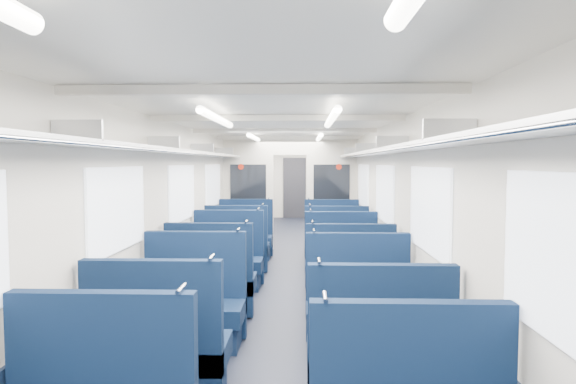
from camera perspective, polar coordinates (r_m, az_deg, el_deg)
floor at (r=7.42m, az=-0.43°, el=-10.87°), size 2.80×18.00×0.01m
ceiling at (r=7.21m, az=-0.43°, el=7.55°), size 2.80×18.00×0.01m
wall_left at (r=7.41m, az=-11.32°, el=-1.73°), size 0.02×18.00×2.35m
dado_left at (r=7.52m, az=-11.14°, el=-8.00°), size 0.03×17.90×0.70m
wall_right at (r=7.30m, az=10.62°, el=-1.80°), size 0.02×18.00×2.35m
dado_right at (r=7.42m, az=10.44°, el=-8.15°), size 0.03×17.90×0.70m
wall_far at (r=16.20m, az=0.78°, el=1.12°), size 2.80×0.02×2.35m
luggage_rack_left at (r=7.34m, az=-9.97°, el=4.48°), size 0.36×17.40×0.18m
luggage_rack_right at (r=7.25m, az=9.23°, el=4.50°), size 0.36×17.40×0.18m
windows at (r=6.74m, az=-0.58°, el=-0.08°), size 2.78×15.60×0.75m
ceiling_fittings at (r=6.94m, az=-0.52°, el=7.20°), size 2.70×16.06×0.11m
end_door at (r=16.15m, az=0.78°, el=0.49°), size 0.75×0.06×2.00m
bulkhead at (r=10.22m, az=0.21°, el=0.07°), size 2.80×0.10×2.35m
seat_8 at (r=4.05m, az=-14.95°, el=-18.07°), size 1.04×0.58×1.16m
seat_9 at (r=3.84m, az=10.53°, el=-19.25°), size 1.04×0.58×1.16m
seat_10 at (r=5.12m, az=-11.08°, el=-13.38°), size 1.04×0.58×1.16m
seat_11 at (r=4.98m, az=8.33°, el=-13.85°), size 1.04×0.58×1.16m
seat_12 at (r=6.05m, az=-8.97°, el=-10.72°), size 1.04×0.58×1.16m
seat_13 at (r=5.95m, az=7.19°, el=-10.97°), size 1.04×0.58×1.16m
seat_14 at (r=7.27m, az=-7.09°, el=-8.30°), size 1.04×0.58×1.16m
seat_15 at (r=7.03m, az=6.32°, el=-8.71°), size 1.04×0.58×1.16m
seat_16 at (r=8.32m, az=-5.95°, el=-6.80°), size 1.04×0.58×1.16m
seat_17 at (r=8.21m, az=5.65°, el=-6.94°), size 1.04×0.58×1.16m
seat_18 at (r=9.40m, az=-5.04°, el=-5.61°), size 1.04×0.58×1.16m
seat_19 at (r=9.31m, az=5.18°, el=-5.69°), size 1.04×0.58×1.16m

